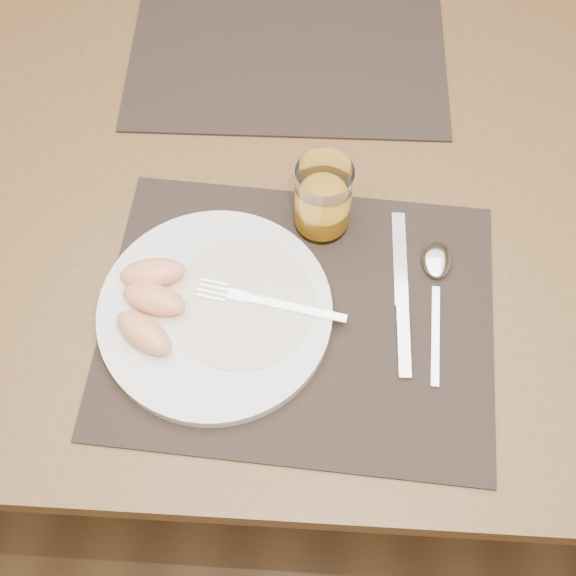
# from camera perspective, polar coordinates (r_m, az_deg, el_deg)

# --- Properties ---
(ground) EXTENTS (5.00, 5.00, 0.00)m
(ground) POSITION_cam_1_polar(r_m,az_deg,el_deg) (1.62, 0.45, -6.75)
(ground) COLOR brown
(ground) RESTS_ON ground
(table) EXTENTS (1.40, 0.90, 0.75)m
(table) POSITION_cam_1_polar(r_m,az_deg,el_deg) (1.02, 0.71, 6.81)
(table) COLOR brown
(table) RESTS_ON ground
(placemat_near) EXTENTS (0.47, 0.37, 0.00)m
(placemat_near) POSITION_cam_1_polar(r_m,az_deg,el_deg) (0.84, 0.80, -2.29)
(placemat_near) COLOR #2D231C
(placemat_near) RESTS_ON table
(placemat_far) EXTENTS (0.46, 0.36, 0.00)m
(placemat_far) POSITION_cam_1_polar(r_m,az_deg,el_deg) (1.10, 0.02, 18.86)
(placemat_far) COLOR #2D231C
(placemat_far) RESTS_ON table
(plate) EXTENTS (0.27, 0.27, 0.02)m
(plate) POSITION_cam_1_polar(r_m,az_deg,el_deg) (0.83, -5.77, -1.89)
(plate) COLOR white
(plate) RESTS_ON placemat_near
(plate_dressing) EXTENTS (0.17, 0.17, 0.00)m
(plate_dressing) POSITION_cam_1_polar(r_m,az_deg,el_deg) (0.83, -3.69, -1.12)
(plate_dressing) COLOR white
(plate_dressing) RESTS_ON plate
(fork) EXTENTS (0.17, 0.05, 0.00)m
(fork) POSITION_cam_1_polar(r_m,az_deg,el_deg) (0.83, -2.37, -0.96)
(fork) COLOR silver
(fork) RESTS_ON plate
(knife) EXTENTS (0.02, 0.22, 0.01)m
(knife) POSITION_cam_1_polar(r_m,az_deg,el_deg) (0.85, 9.00, -1.38)
(knife) COLOR silver
(knife) RESTS_ON placemat_near
(spoon) EXTENTS (0.04, 0.19, 0.01)m
(spoon) POSITION_cam_1_polar(r_m,az_deg,el_deg) (0.88, 11.66, 1.46)
(spoon) COLOR silver
(spoon) RESTS_ON placemat_near
(juice_glass) EXTENTS (0.07, 0.07, 0.10)m
(juice_glass) POSITION_cam_1_polar(r_m,az_deg,el_deg) (0.86, 2.76, 6.88)
(juice_glass) COLOR white
(juice_glass) RESTS_ON placemat_near
(grapefruit_wedges) EXTENTS (0.09, 0.14, 0.03)m
(grapefruit_wedges) POSITION_cam_1_polar(r_m,az_deg,el_deg) (0.83, -10.83, -1.04)
(grapefruit_wedges) COLOR #FDA367
(grapefruit_wedges) RESTS_ON plate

